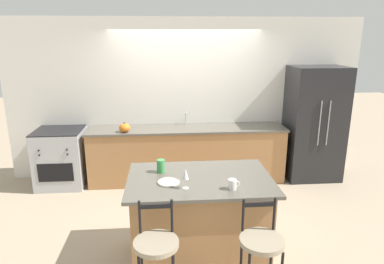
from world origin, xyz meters
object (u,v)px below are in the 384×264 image
at_px(coffee_mug, 233,184).
at_px(pumpkin_decoration, 125,128).
at_px(bar_stool_near, 157,255).
at_px(dinner_plate, 168,182).
at_px(oven_range, 61,158).
at_px(tumbler_cup, 161,166).
at_px(refrigerator, 314,124).
at_px(bar_stool_far, 261,253).
at_px(wine_glass, 185,174).

height_order(coffee_mug, pumpkin_decoration, pumpkin_decoration).
xyz_separation_m(bar_stool_near, pumpkin_decoration, (-0.54, 2.72, 0.41)).
relative_size(dinner_plate, pumpkin_decoration, 1.29).
distance_m(oven_range, pumpkin_decoration, 1.21).
relative_size(dinner_plate, tumbler_cup, 1.58).
relative_size(refrigerator, bar_stool_near, 1.85).
distance_m(bar_stool_far, tumbler_cup, 1.40).
relative_size(oven_range, bar_stool_near, 0.91).
relative_size(refrigerator, oven_range, 2.04).
bearing_deg(tumbler_cup, oven_range, 130.85).
bearing_deg(oven_range, dinner_plate, -51.84).
distance_m(dinner_plate, tumbler_cup, 0.31).
bearing_deg(pumpkin_decoration, coffee_mug, -60.24).
relative_size(refrigerator, wine_glass, 9.17).
distance_m(bar_stool_far, dinner_plate, 1.13).
bearing_deg(refrigerator, bar_stool_near, -132.19).
relative_size(oven_range, tumbler_cup, 6.53).
xyz_separation_m(dinner_plate, coffee_mug, (0.62, -0.20, 0.04)).
xyz_separation_m(refrigerator, tumbler_cup, (-2.58, -1.92, 0.07)).
bearing_deg(dinner_plate, bar_stool_far, -42.40).
bearing_deg(pumpkin_decoration, tumbler_cup, -71.67).
bearing_deg(pumpkin_decoration, oven_range, 171.46).
height_order(refrigerator, dinner_plate, refrigerator).
height_order(oven_range, bar_stool_far, bar_stool_far).
height_order(bar_stool_far, dinner_plate, bar_stool_far).
distance_m(bar_stool_near, wine_glass, 0.79).
xyz_separation_m(refrigerator, pumpkin_decoration, (-3.16, -0.17, 0.04)).
distance_m(refrigerator, bar_stool_near, 3.92).
bearing_deg(coffee_mug, wine_glass, 173.10).
height_order(oven_range, bar_stool_near, bar_stool_near).
height_order(bar_stool_near, bar_stool_far, same).
bearing_deg(refrigerator, coffee_mug, -127.93).
height_order(refrigerator, pumpkin_decoration, refrigerator).
xyz_separation_m(refrigerator, wine_glass, (-2.33, -2.35, 0.14)).
xyz_separation_m(bar_stool_near, coffee_mug, (0.74, 0.48, 0.41)).
height_order(dinner_plate, coffee_mug, coffee_mug).
bearing_deg(wine_glass, oven_range, 128.98).
distance_m(coffee_mug, pumpkin_decoration, 2.58).
height_order(refrigerator, oven_range, refrigerator).
relative_size(refrigerator, tumbler_cup, 13.32).
xyz_separation_m(dinner_plate, wine_glass, (0.17, -0.14, 0.14)).
bearing_deg(coffee_mug, dinner_plate, 162.49).
height_order(wine_glass, tumbler_cup, wine_glass).
xyz_separation_m(oven_range, dinner_plate, (1.73, -2.21, 0.49)).
xyz_separation_m(oven_range, bar_stool_near, (1.62, -2.88, 0.12)).
bearing_deg(dinner_plate, coffee_mug, -17.51).
xyz_separation_m(refrigerator, bar_stool_far, (-1.72, -2.93, -0.37)).
bearing_deg(refrigerator, tumbler_cup, -143.32).
bearing_deg(coffee_mug, pumpkin_decoration, 119.76).
bearing_deg(coffee_mug, bar_stool_near, -147.06).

